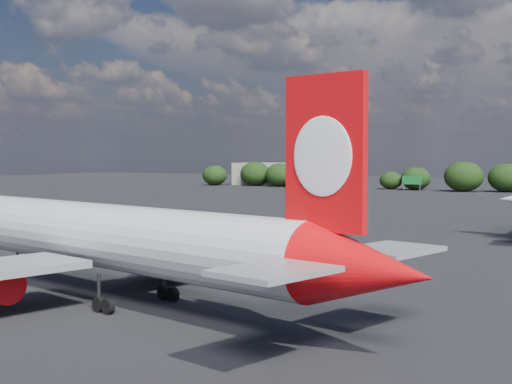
% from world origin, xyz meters
% --- Properties ---
extents(ground, '(500.00, 500.00, 0.00)m').
position_xyz_m(ground, '(0.00, 60.00, 0.00)').
color(ground, black).
rests_on(ground, ground).
extents(qantas_airliner, '(46.49, 44.52, 15.34)m').
position_xyz_m(qantas_airliner, '(9.99, 3.84, 4.67)').
color(qantas_airliner, silver).
rests_on(qantas_airliner, ground).
extents(terminal_building, '(42.00, 16.00, 8.00)m').
position_xyz_m(terminal_building, '(-65.00, 192.00, 4.00)').
color(terminal_building, gray).
rests_on(terminal_building, ground).
extents(highway_sign, '(6.00, 0.30, 4.50)m').
position_xyz_m(highway_sign, '(-18.00, 176.00, 3.13)').
color(highway_sign, '#136226').
rests_on(highway_sign, ground).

